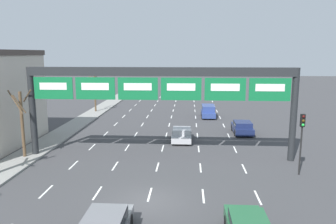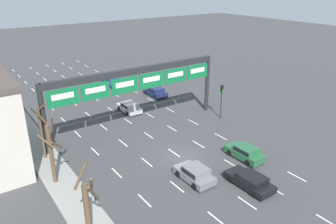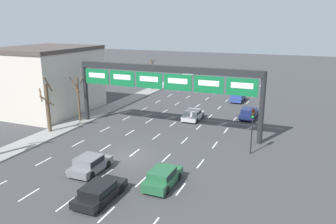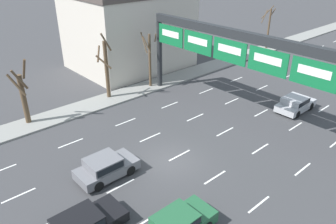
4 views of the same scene
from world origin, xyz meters
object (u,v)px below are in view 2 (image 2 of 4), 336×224
(car_silver, at_px, (129,107))
(car_navy, at_px, (156,91))
(tree_bare_closest, at_px, (51,151))
(traffic_light_near_gantry, at_px, (222,95))
(car_green, at_px, (245,152))
(suv_blue, at_px, (111,80))
(tree_bare_third, at_px, (87,204))
(sign_gantry, at_px, (137,81))
(tree_bare_furthest, at_px, (41,130))
(car_black, at_px, (250,180))
(car_grey, at_px, (195,173))

(car_silver, height_order, car_navy, car_navy)
(tree_bare_closest, bearing_deg, car_navy, 36.08)
(traffic_light_near_gantry, bearing_deg, car_green, -120.00)
(suv_blue, xyz_separation_m, tree_bare_third, (-16.70, -31.27, 1.72))
(sign_gantry, distance_m, tree_bare_closest, 13.30)
(car_silver, bearing_deg, tree_bare_furthest, -154.35)
(tree_bare_third, relative_size, tree_bare_furthest, 0.97)
(car_silver, relative_size, suv_blue, 0.96)
(tree_bare_third, distance_m, tree_bare_furthest, 12.59)
(suv_blue, distance_m, tree_bare_furthest, 24.86)
(car_silver, xyz_separation_m, car_black, (0.17, -21.22, -0.04))
(car_navy, xyz_separation_m, tree_bare_third, (-19.89, -22.27, 1.91))
(car_green, relative_size, traffic_light_near_gantry, 0.91)
(tree_bare_closest, xyz_separation_m, tree_bare_furthest, (0.48, 4.80, 0.03))
(car_silver, distance_m, traffic_light_near_gantry, 12.44)
(sign_gantry, distance_m, traffic_light_near_gantry, 11.17)
(car_grey, bearing_deg, tree_bare_third, -174.21)
(car_silver, relative_size, tree_bare_third, 0.73)
(car_silver, xyz_separation_m, tree_bare_third, (-13.40, -18.77, 1.93))
(car_black, xyz_separation_m, car_green, (3.26, 3.61, 0.07))
(car_green, height_order, tree_bare_closest, tree_bare_closest)
(car_silver, relative_size, tree_bare_furthest, 0.71)
(traffic_light_near_gantry, xyz_separation_m, tree_bare_third, (-22.03, -10.16, -0.53))
(car_silver, relative_size, car_navy, 0.96)
(sign_gantry, relative_size, tree_bare_closest, 3.47)
(car_silver, distance_m, tree_bare_third, 23.15)
(car_black, height_order, car_green, car_green)
(car_silver, distance_m, car_green, 17.94)
(car_grey, relative_size, tree_bare_closest, 0.62)
(car_black, xyz_separation_m, car_navy, (6.32, 24.71, 0.06))
(car_black, height_order, tree_bare_furthest, tree_bare_furthest)
(sign_gantry, distance_m, car_grey, 13.48)
(car_green, bearing_deg, traffic_light_near_gantry, 60.00)
(car_black, bearing_deg, tree_bare_furthest, 131.08)
(traffic_light_near_gantry, xyz_separation_m, tree_bare_furthest, (-21.55, 2.41, 0.02))
(car_black, distance_m, suv_blue, 33.86)
(car_silver, relative_size, car_grey, 1.02)
(suv_blue, bearing_deg, traffic_light_near_gantry, -75.84)
(car_grey, bearing_deg, suv_blue, 78.01)
(car_black, height_order, suv_blue, suv_blue)
(car_navy, relative_size, car_green, 1.03)
(traffic_light_near_gantry, relative_size, tree_bare_furthest, 0.79)
(car_green, relative_size, car_grey, 1.03)
(car_grey, height_order, tree_bare_closest, tree_bare_closest)
(traffic_light_near_gantry, xyz_separation_m, tree_bare_closest, (-22.03, -2.39, -0.01))
(suv_blue, xyz_separation_m, tree_bare_closest, (-16.71, -23.50, 2.24))
(tree_bare_third, bearing_deg, traffic_light_near_gantry, 24.76)
(tree_bare_furthest, bearing_deg, car_grey, -49.61)
(traffic_light_near_gantry, bearing_deg, suv_blue, 104.16)
(car_green, distance_m, car_grey, 6.55)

